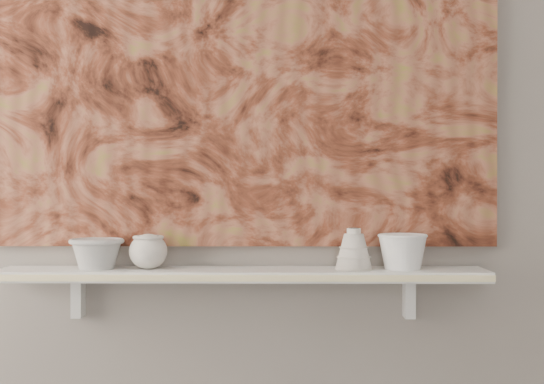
{
  "coord_description": "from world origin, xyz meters",
  "views": [
    {
      "loc": [
        0.11,
        -0.66,
        1.17
      ],
      "look_at": [
        0.09,
        1.49,
        1.15
      ],
      "focal_mm": 50.0,
      "sensor_mm": 36.0,
      "label": 1
    }
  ],
  "objects_px": {
    "painting": "(243,61)",
    "bowl_white": "(403,251)",
    "cup_cream": "(148,252)",
    "bell_vessel": "(354,249)",
    "bowl_grey": "(97,253)",
    "shelf": "(242,274)"
  },
  "relations": [
    {
      "from": "painting",
      "to": "bowl_white",
      "type": "height_order",
      "value": "painting"
    },
    {
      "from": "shelf",
      "to": "bowl_white",
      "type": "distance_m",
      "value": 0.47
    },
    {
      "from": "shelf",
      "to": "bowl_grey",
      "type": "xyz_separation_m",
      "value": [
        -0.42,
        0.0,
        0.06
      ]
    },
    {
      "from": "shelf",
      "to": "painting",
      "type": "relative_size",
      "value": 0.93
    },
    {
      "from": "bowl_grey",
      "to": "bell_vessel",
      "type": "xyz_separation_m",
      "value": [
        0.74,
        0.0,
        0.01
      ]
    },
    {
      "from": "painting",
      "to": "bowl_white",
      "type": "bearing_deg",
      "value": -9.92
    },
    {
      "from": "painting",
      "to": "bowl_grey",
      "type": "relative_size",
      "value": 9.52
    },
    {
      "from": "shelf",
      "to": "cup_cream",
      "type": "distance_m",
      "value": 0.28
    },
    {
      "from": "bell_vessel",
      "to": "bowl_white",
      "type": "relative_size",
      "value": 0.83
    },
    {
      "from": "painting",
      "to": "cup_cream",
      "type": "height_order",
      "value": "painting"
    },
    {
      "from": "bowl_white",
      "to": "bell_vessel",
      "type": "bearing_deg",
      "value": 180.0
    },
    {
      "from": "bowl_grey",
      "to": "bowl_white",
      "type": "relative_size",
      "value": 1.11
    },
    {
      "from": "cup_cream",
      "to": "bowl_white",
      "type": "distance_m",
      "value": 0.73
    },
    {
      "from": "cup_cream",
      "to": "bowl_white",
      "type": "relative_size",
      "value": 0.77
    },
    {
      "from": "bowl_grey",
      "to": "bowl_white",
      "type": "distance_m",
      "value": 0.88
    },
    {
      "from": "cup_cream",
      "to": "bell_vessel",
      "type": "xyz_separation_m",
      "value": [
        0.59,
        0.0,
        0.01
      ]
    },
    {
      "from": "bowl_grey",
      "to": "bell_vessel",
      "type": "relative_size",
      "value": 1.33
    },
    {
      "from": "shelf",
      "to": "bell_vessel",
      "type": "height_order",
      "value": "bell_vessel"
    },
    {
      "from": "bell_vessel",
      "to": "cup_cream",
      "type": "bearing_deg",
      "value": 180.0
    },
    {
      "from": "bell_vessel",
      "to": "bowl_white",
      "type": "height_order",
      "value": "bell_vessel"
    },
    {
      "from": "bowl_white",
      "to": "cup_cream",
      "type": "bearing_deg",
      "value": 180.0
    },
    {
      "from": "painting",
      "to": "cup_cream",
      "type": "xyz_separation_m",
      "value": [
        -0.27,
        -0.08,
        -0.56
      ]
    }
  ]
}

